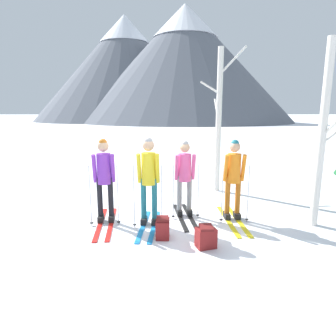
{
  "coord_description": "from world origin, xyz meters",
  "views": [
    {
      "loc": [
        -0.01,
        -5.74,
        2.27
      ],
      "look_at": [
        0.19,
        0.41,
        1.05
      ],
      "focal_mm": 30.63,
      "sensor_mm": 36.0,
      "label": 1
    }
  ],
  "objects": [
    {
      "name": "birch_tree_tall",
      "position": [
        3.13,
        -0.35,
        1.81
      ],
      "size": [
        0.62,
        0.7,
        3.6
      ],
      "color": "silver",
      "rests_on": "ground"
    },
    {
      "name": "backpack_on_snow_front",
      "position": [
        0.05,
        -0.84,
        0.19
      ],
      "size": [
        0.26,
        0.33,
        0.38
      ],
      "color": "maroon",
      "rests_on": "ground"
    },
    {
      "name": "skier_in_yellow",
      "position": [
        -0.21,
        -0.2,
        1.01
      ],
      "size": [
        0.61,
        1.65,
        1.78
      ],
      "color": "#1E84D1",
      "rests_on": "ground"
    },
    {
      "name": "mountain_ridge_distant",
      "position": [
        -0.68,
        62.38,
        12.36
      ],
      "size": [
        57.62,
        51.96,
        24.4
      ],
      "color": "slate",
      "rests_on": "ground"
    },
    {
      "name": "skier_in_purple",
      "position": [
        -1.12,
        -0.04,
        0.98
      ],
      "size": [
        0.61,
        1.78,
        1.74
      ],
      "color": "red",
      "rests_on": "ground"
    },
    {
      "name": "skier_in_orange",
      "position": [
        1.55,
        0.04,
        0.96
      ],
      "size": [
        0.61,
        1.73,
        1.71
      ],
      "color": "yellow",
      "rests_on": "ground"
    },
    {
      "name": "backpack_on_snow_beside",
      "position": [
        0.78,
        -1.25,
        0.19
      ],
      "size": [
        0.37,
        0.32,
        0.38
      ],
      "color": "maroon",
      "rests_on": "ground"
    },
    {
      "name": "ground_plane",
      "position": [
        0.0,
        0.0,
        0.0
      ],
      "size": [
        400.0,
        400.0,
        0.0
      ],
      "primitive_type": "plane",
      "color": "white"
    },
    {
      "name": "birch_tree_slender",
      "position": [
        1.67,
        2.3,
        2.06
      ],
      "size": [
        1.23,
        0.7,
        4.02
      ],
      "color": "silver",
      "rests_on": "ground"
    },
    {
      "name": "skier_in_pink",
      "position": [
        0.55,
        0.27,
        0.9
      ],
      "size": [
        0.61,
        1.66,
        1.67
      ],
      "color": "black",
      "rests_on": "ground"
    }
  ]
}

